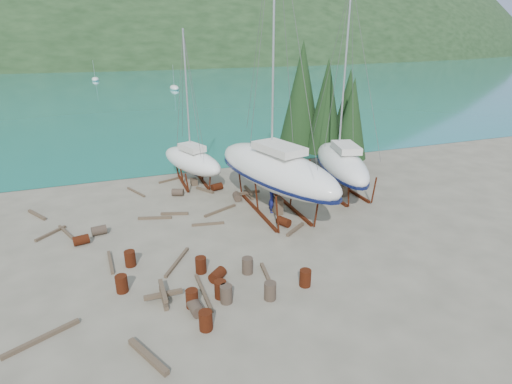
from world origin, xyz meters
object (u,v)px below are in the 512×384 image
object	(u,v)px
worker	(272,200)
large_sailboat_near	(275,169)
small_sailboat_shore	(192,160)
large_sailboat_far	(341,163)

from	to	relation	value
worker	large_sailboat_near	bearing A→B (deg)	-34.07
large_sailboat_near	worker	size ratio (longest dim) A/B	10.06
large_sailboat_near	worker	world-z (taller)	large_sailboat_near
large_sailboat_near	small_sailboat_shore	size ratio (longest dim) A/B	1.57
large_sailboat_near	small_sailboat_shore	world-z (taller)	large_sailboat_near
large_sailboat_near	large_sailboat_far	world-z (taller)	large_sailboat_near
large_sailboat_near	large_sailboat_far	distance (m)	6.33
small_sailboat_shore	large_sailboat_far	bearing A→B (deg)	-52.38
small_sailboat_shore	worker	xyz separation A→B (m)	(3.94, -7.98, -1.06)
small_sailboat_shore	large_sailboat_near	bearing A→B (deg)	-81.93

